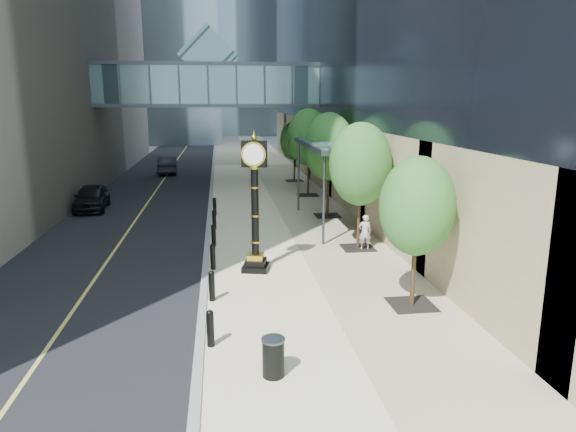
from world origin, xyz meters
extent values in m
plane|color=gray|center=(0.00, 0.00, 0.00)|extent=(320.00, 320.00, 0.00)
cube|color=black|center=(-7.00, 40.00, 0.01)|extent=(8.00, 180.00, 0.02)
cube|color=beige|center=(1.00, 40.00, 0.03)|extent=(8.00, 180.00, 0.06)
cube|color=gray|center=(-3.00, 40.00, 0.04)|extent=(0.25, 180.00, 0.07)
cube|color=slate|center=(-3.00, 28.00, 7.50)|extent=(17.00, 4.00, 3.00)
cube|color=#383F44|center=(-3.00, 28.00, 6.05)|extent=(17.00, 4.20, 0.25)
cube|color=#383F44|center=(-3.00, 28.00, 8.95)|extent=(17.00, 4.20, 0.25)
cube|color=slate|center=(-3.00, 28.00, 9.60)|extent=(4.24, 3.00, 4.24)
cube|color=#383F44|center=(3.50, 14.00, 4.20)|extent=(3.00, 8.00, 0.25)
cube|color=slate|center=(3.50, 14.00, 4.35)|extent=(2.80, 7.80, 0.06)
cylinder|color=#383F44|center=(2.20, 10.30, 2.10)|extent=(0.12, 0.12, 4.20)
cylinder|color=#383F44|center=(2.20, 17.70, 2.10)|extent=(0.12, 0.12, 4.20)
cylinder|color=black|center=(-2.70, 1.00, 0.51)|extent=(0.20, 0.20, 0.90)
cylinder|color=black|center=(-2.70, 4.20, 0.51)|extent=(0.20, 0.20, 0.90)
cylinder|color=black|center=(-2.70, 7.40, 0.51)|extent=(0.20, 0.20, 0.90)
cylinder|color=black|center=(-2.70, 10.60, 0.51)|extent=(0.20, 0.20, 0.90)
cylinder|color=black|center=(-2.70, 13.80, 0.51)|extent=(0.20, 0.20, 0.90)
cylinder|color=black|center=(-2.70, 17.00, 0.51)|extent=(0.20, 0.20, 0.90)
cube|color=black|center=(3.60, 3.00, 0.07)|extent=(1.40, 1.40, 0.02)
cylinder|color=#3A2B18|center=(3.60, 3.00, 1.32)|extent=(0.14, 0.14, 2.52)
ellipsoid|color=#2D6B27|center=(3.60, 3.00, 3.27)|extent=(2.31, 2.31, 3.08)
cube|color=black|center=(3.60, 9.50, 0.07)|extent=(1.40, 1.40, 0.02)
cylinder|color=#3A2B18|center=(3.60, 9.50, 1.52)|extent=(0.14, 0.14, 2.91)
ellipsoid|color=#2D6B27|center=(3.60, 9.50, 3.77)|extent=(2.67, 2.67, 3.56)
cube|color=black|center=(3.60, 16.00, 0.07)|extent=(1.40, 1.40, 0.02)
cylinder|color=#3A2B18|center=(3.60, 16.00, 1.58)|extent=(0.14, 0.14, 3.05)
ellipsoid|color=#2D6B27|center=(3.60, 16.00, 3.94)|extent=(2.79, 2.79, 3.73)
cube|color=black|center=(3.60, 22.50, 0.07)|extent=(1.40, 1.40, 0.02)
cylinder|color=#3A2B18|center=(3.60, 22.50, 1.62)|extent=(0.14, 0.14, 3.11)
ellipsoid|color=#2D6B27|center=(3.60, 22.50, 4.02)|extent=(2.85, 2.85, 3.80)
cube|color=black|center=(3.60, 29.00, 0.07)|extent=(1.40, 1.40, 0.02)
cylinder|color=#3A2B18|center=(3.60, 29.00, 1.33)|extent=(0.14, 0.14, 2.53)
ellipsoid|color=#2D6B27|center=(3.60, 29.00, 3.28)|extent=(2.32, 2.32, 3.09)
cube|color=black|center=(-1.08, 7.08, 0.17)|extent=(1.17, 1.17, 0.21)
cube|color=black|center=(-1.08, 7.08, 0.38)|extent=(0.91, 0.91, 0.21)
cube|color=gold|center=(-1.08, 7.08, 0.60)|extent=(0.71, 0.71, 0.21)
cylinder|color=black|center=(-1.08, 7.08, 2.37)|extent=(0.28, 0.28, 3.32)
cube|color=black|center=(-1.08, 7.08, 4.51)|extent=(0.96, 0.53, 0.97)
cylinder|color=white|center=(-1.08, 7.26, 4.51)|extent=(0.74, 0.22, 0.75)
cylinder|color=white|center=(-1.08, 6.89, 4.51)|extent=(0.74, 0.22, 0.75)
sphere|color=gold|center=(-1.08, 7.08, 5.10)|extent=(0.21, 0.21, 0.21)
cylinder|color=black|center=(-1.21, -0.72, 0.51)|extent=(0.61, 0.61, 0.90)
imported|color=#ADA79F|center=(3.82, 9.26, 0.84)|extent=(0.59, 0.41, 1.55)
imported|color=black|center=(-10.00, 19.74, 0.76)|extent=(2.08, 4.48, 1.49)
imported|color=black|center=(-6.98, 35.16, 0.78)|extent=(1.87, 4.67, 1.51)
camera|label=1|loc=(-2.32, -11.66, 6.42)|focal=32.00mm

